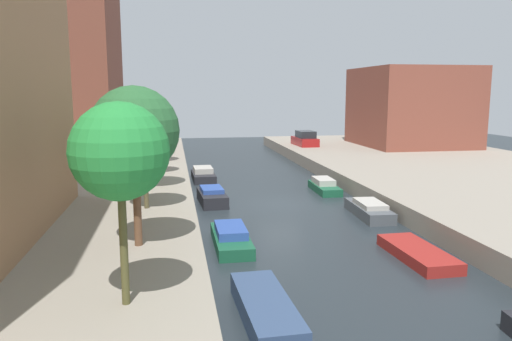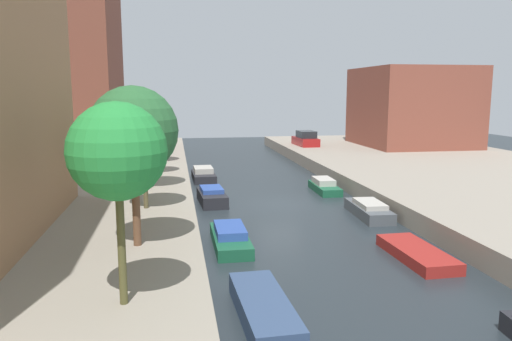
{
  "view_description": "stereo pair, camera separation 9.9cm",
  "coord_description": "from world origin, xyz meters",
  "px_view_note": "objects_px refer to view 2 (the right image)",
  "views": [
    {
      "loc": [
        -5.97,
        -27.0,
        6.47
      ],
      "look_at": [
        -0.91,
        2.82,
        1.58
      ],
      "focal_mm": 34.47,
      "sensor_mm": 36.0,
      "label": 1
    },
    {
      "loc": [
        -5.88,
        -27.01,
        6.47
      ],
      "look_at": [
        -0.91,
        2.82,
        1.58
      ],
      "focal_mm": 34.47,
      "sensor_mm": 36.0,
      "label": 2
    }
  ],
  "objects_px": {
    "apartment_tower_far": "(58,28)",
    "moored_boat_left_4": "(204,175)",
    "street_tree_0": "(117,152)",
    "moored_boat_left_3": "(212,197)",
    "parked_car": "(306,139)",
    "moored_boat_right_1": "(417,254)",
    "street_tree_5": "(155,118)",
    "moored_boat_left_1": "(264,309)",
    "low_block_right": "(412,107)",
    "moored_boat_right_2": "(369,210)",
    "moored_boat_left_2": "(230,238)",
    "street_tree_3": "(149,124)",
    "street_tree_4": "(152,120)",
    "moored_boat_right_3": "(324,186)",
    "street_tree_2": "(144,133)",
    "street_tree_1": "(133,131)"
  },
  "relations": [
    {
      "from": "moored_boat_left_1",
      "to": "moored_boat_right_2",
      "type": "distance_m",
      "value": 13.1
    },
    {
      "from": "moored_boat_left_2",
      "to": "moored_boat_right_3",
      "type": "distance_m",
      "value": 12.68
    },
    {
      "from": "moored_boat_left_1",
      "to": "moored_boat_right_2",
      "type": "relative_size",
      "value": 1.07
    },
    {
      "from": "street_tree_3",
      "to": "moored_boat_left_1",
      "type": "distance_m",
      "value": 16.55
    },
    {
      "from": "apartment_tower_far",
      "to": "moored_boat_right_1",
      "type": "bearing_deg",
      "value": -57.95
    },
    {
      "from": "street_tree_0",
      "to": "moored_boat_right_3",
      "type": "distance_m",
      "value": 21.4
    },
    {
      "from": "street_tree_3",
      "to": "street_tree_4",
      "type": "bearing_deg",
      "value": 90.0
    },
    {
      "from": "street_tree_0",
      "to": "street_tree_1",
      "type": "xyz_separation_m",
      "value": [
        0.0,
        4.99,
        0.12
      ]
    },
    {
      "from": "low_block_right",
      "to": "moored_boat_right_2",
      "type": "relative_size",
      "value": 2.65
    },
    {
      "from": "street_tree_3",
      "to": "moored_boat_left_1",
      "type": "height_order",
      "value": "street_tree_3"
    },
    {
      "from": "moored_boat_left_3",
      "to": "apartment_tower_far",
      "type": "bearing_deg",
      "value": 121.45
    },
    {
      "from": "apartment_tower_far",
      "to": "low_block_right",
      "type": "relative_size",
      "value": 2.03
    },
    {
      "from": "low_block_right",
      "to": "moored_boat_right_2",
      "type": "bearing_deg",
      "value": -120.93
    },
    {
      "from": "street_tree_1",
      "to": "moored_boat_right_3",
      "type": "height_order",
      "value": "street_tree_1"
    },
    {
      "from": "low_block_right",
      "to": "street_tree_2",
      "type": "relative_size",
      "value": 2.19
    },
    {
      "from": "street_tree_0",
      "to": "moored_boat_left_4",
      "type": "height_order",
      "value": "street_tree_0"
    },
    {
      "from": "street_tree_5",
      "to": "moored_boat_right_1",
      "type": "distance_m",
      "value": 24.44
    },
    {
      "from": "street_tree_0",
      "to": "street_tree_5",
      "type": "bearing_deg",
      "value": 90.0
    },
    {
      "from": "street_tree_0",
      "to": "parked_car",
      "type": "distance_m",
      "value": 38.9
    },
    {
      "from": "street_tree_5",
      "to": "moored_boat_right_1",
      "type": "bearing_deg",
      "value": -63.84
    },
    {
      "from": "street_tree_3",
      "to": "street_tree_5",
      "type": "distance_m",
      "value": 10.17
    },
    {
      "from": "street_tree_1",
      "to": "moored_boat_left_4",
      "type": "distance_m",
      "value": 19.16
    },
    {
      "from": "street_tree_5",
      "to": "moored_boat_right_2",
      "type": "distance_m",
      "value": 19.25
    },
    {
      "from": "moored_boat_left_3",
      "to": "street_tree_0",
      "type": "bearing_deg",
      "value": -102.59
    },
    {
      "from": "street_tree_0",
      "to": "moored_boat_left_3",
      "type": "relative_size",
      "value": 1.46
    },
    {
      "from": "parked_car",
      "to": "street_tree_0",
      "type": "bearing_deg",
      "value": -112.13
    },
    {
      "from": "moored_boat_right_1",
      "to": "moored_boat_left_1",
      "type": "bearing_deg",
      "value": -148.99
    },
    {
      "from": "street_tree_4",
      "to": "moored_boat_right_1",
      "type": "xyz_separation_m",
      "value": [
        10.61,
        -16.09,
        -4.39
      ]
    },
    {
      "from": "low_block_right",
      "to": "moored_boat_left_1",
      "type": "xyz_separation_m",
      "value": [
        -21.5,
        -33.99,
        -4.59
      ]
    },
    {
      "from": "street_tree_0",
      "to": "moored_boat_left_3",
      "type": "bearing_deg",
      "value": 77.41
    },
    {
      "from": "street_tree_1",
      "to": "moored_boat_left_1",
      "type": "height_order",
      "value": "street_tree_1"
    },
    {
      "from": "apartment_tower_far",
      "to": "street_tree_5",
      "type": "distance_m",
      "value": 14.85
    },
    {
      "from": "low_block_right",
      "to": "street_tree_5",
      "type": "distance_m",
      "value": 26.61
    },
    {
      "from": "street_tree_1",
      "to": "moored_boat_left_2",
      "type": "height_order",
      "value": "street_tree_1"
    },
    {
      "from": "apartment_tower_far",
      "to": "street_tree_5",
      "type": "relative_size",
      "value": 4.66
    },
    {
      "from": "street_tree_2",
      "to": "moored_boat_right_1",
      "type": "height_order",
      "value": "street_tree_2"
    },
    {
      "from": "apartment_tower_far",
      "to": "moored_boat_left_2",
      "type": "relative_size",
      "value": 5.33
    },
    {
      "from": "street_tree_2",
      "to": "moored_boat_right_2",
      "type": "xyz_separation_m",
      "value": [
        11.33,
        0.43,
        -4.21
      ]
    },
    {
      "from": "parked_car",
      "to": "moored_boat_right_3",
      "type": "height_order",
      "value": "parked_car"
    },
    {
      "from": "street_tree_4",
      "to": "moored_boat_right_1",
      "type": "distance_m",
      "value": 19.76
    },
    {
      "from": "moored_boat_right_1",
      "to": "street_tree_5",
      "type": "bearing_deg",
      "value": 116.16
    },
    {
      "from": "parked_car",
      "to": "moored_boat_left_1",
      "type": "relative_size",
      "value": 0.95
    },
    {
      "from": "street_tree_0",
      "to": "street_tree_3",
      "type": "distance_m",
      "value": 16.02
    },
    {
      "from": "street_tree_3",
      "to": "moored_boat_left_1",
      "type": "relative_size",
      "value": 1.16
    },
    {
      "from": "apartment_tower_far",
      "to": "street_tree_0",
      "type": "height_order",
      "value": "apartment_tower_far"
    },
    {
      "from": "street_tree_5",
      "to": "moored_boat_left_2",
      "type": "bearing_deg",
      "value": -79.06
    },
    {
      "from": "apartment_tower_far",
      "to": "moored_boat_left_4",
      "type": "relative_size",
      "value": 5.77
    },
    {
      "from": "moored_boat_right_3",
      "to": "street_tree_3",
      "type": "bearing_deg",
      "value": -170.86
    },
    {
      "from": "moored_boat_right_2",
      "to": "parked_car",
      "type": "bearing_deg",
      "value": 82.47
    },
    {
      "from": "moored_boat_left_3",
      "to": "moored_boat_right_3",
      "type": "relative_size",
      "value": 0.95
    }
  ]
}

